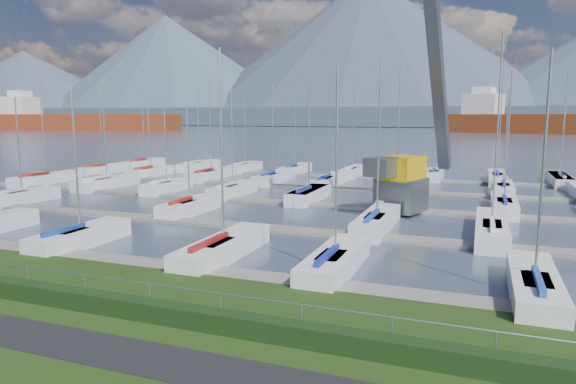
% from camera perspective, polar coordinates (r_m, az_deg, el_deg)
% --- Properties ---
extents(path, '(160.00, 2.00, 0.04)m').
position_cam_1_polar(path, '(17.69, -18.22, -16.62)').
color(path, black).
rests_on(path, grass).
extents(water, '(800.00, 540.00, 0.20)m').
position_cam_1_polar(water, '(275.62, 18.66, 6.55)').
color(water, '#3F4A5D').
extents(hedge, '(80.00, 0.70, 0.70)m').
position_cam_1_polar(hedge, '(19.46, -13.35, -12.94)').
color(hedge, black).
rests_on(hedge, grass).
extents(fence, '(80.00, 0.04, 0.04)m').
position_cam_1_polar(fence, '(19.48, -12.78, -10.24)').
color(fence, '#95999D').
rests_on(fence, grass).
extents(foothill, '(900.00, 80.00, 12.00)m').
position_cam_1_polar(foothill, '(345.47, 19.17, 7.92)').
color(foothill, '#404F5E').
rests_on(foothill, water).
extents(mountains, '(1190.00, 360.00, 115.00)m').
position_cam_1_polar(mountains, '(421.78, 20.79, 13.42)').
color(mountains, '#454F65').
rests_on(mountains, water).
extents(docks, '(90.00, 41.60, 0.25)m').
position_cam_1_polar(docks, '(43.26, 6.57, -1.61)').
color(docks, slate).
rests_on(docks, water).
extents(crane, '(5.70, 13.48, 22.35)m').
position_cam_1_polar(crane, '(41.99, 13.48, 5.52)').
color(crane, '#585C60').
rests_on(crane, water).
extents(cargo_ship_west, '(98.00, 30.85, 21.50)m').
position_cam_1_polar(cargo_ship_west, '(272.93, -22.70, 7.16)').
color(cargo_ship_west, maroon).
rests_on(cargo_ship_west, water).
extents(cargo_ship_mid, '(105.22, 48.78, 21.50)m').
position_cam_1_polar(cargo_ship_mid, '(231.09, 28.42, 6.62)').
color(cargo_ship_mid, maroon).
rests_on(cargo_ship_mid, water).
extents(sailboat_fleet, '(75.57, 49.23, 13.23)m').
position_cam_1_polar(sailboat_fleet, '(46.61, 6.80, 6.03)').
color(sailboat_fleet, silver).
rests_on(sailboat_fleet, water).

